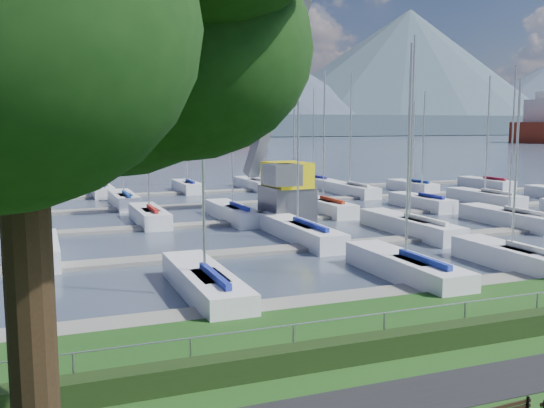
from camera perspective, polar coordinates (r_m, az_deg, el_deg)
name	(u,v)px	position (r m, az deg, el deg)	size (l,w,h in m)	color
path	(476,385)	(17.64, 18.66, -15.80)	(160.00, 2.00, 0.04)	black
water	(63,141)	(275.60, -19.11, 5.63)	(800.00, 540.00, 0.20)	#3F4B5D
hedge	(419,340)	(19.43, 13.69, -12.33)	(80.00, 0.70, 0.70)	black
fence	(412,309)	(19.47, 13.08, -9.63)	(0.04, 0.04, 80.00)	gray
foothill	(57,125)	(345.47, -19.62, 6.98)	(900.00, 80.00, 12.00)	#425360
mountains	(62,61)	(422.19, -19.17, 12.56)	(1190.00, 360.00, 115.00)	#3C4957
docks	(201,225)	(43.23, -6.74, -1.96)	(90.00, 41.60, 0.25)	gray
crane	(287,145)	(44.16, 1.38, 5.53)	(5.91, 13.23, 22.35)	#515258
cargo_ship_mid	(131,133)	(232.49, -13.10, 6.56)	(92.97, 47.97, 21.50)	maroon
sailboat_fleet	(172,145)	(45.10, -9.37, 5.52)	(76.26, 50.51, 13.79)	beige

